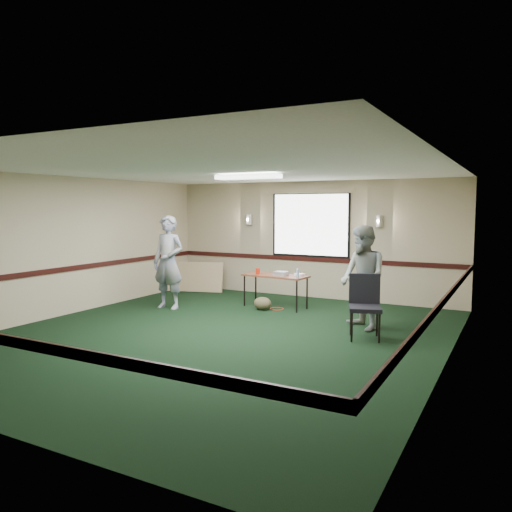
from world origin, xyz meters
The scene contains 13 objects.
ground centered at (0.00, 0.00, 0.00)m, with size 8.00×8.00×0.00m, color black.
room_shell centered at (0.00, 2.12, 1.58)m, with size 8.00×8.02×8.00m.
folding_table centered at (-0.19, 2.51, 0.64)m, with size 1.43×0.68×0.69m.
projector centered at (-0.03, 2.46, 0.73)m, with size 0.27×0.22×0.09m, color #93939B.
game_console centered at (0.31, 2.63, 0.71)m, with size 0.19×0.15×0.05m, color white.
red_cup centered at (-0.55, 2.42, 0.76)m, with size 0.09×0.09×0.13m, color #B4220C.
water_bottle centered at (0.41, 2.31, 0.78)m, with size 0.05×0.05×0.18m, color #80A2D2.
duffel_bag centered at (-0.30, 2.15, 0.13)m, with size 0.38×0.29×0.27m, color #453F27.
cable_coil centered at (-0.08, 2.36, 0.01)m, with size 0.29×0.29×0.01m, color red.
folded_table centered at (-2.84, 3.36, 0.37)m, with size 1.44×0.06×0.74m, color tan.
conference_chair centered at (2.15, 0.99, 0.60)m, with size 0.64×0.65×1.02m.
person_left centered at (-2.11, 1.39, 0.97)m, with size 0.71×0.46×1.94m, color #3E4F89.
person_right centered at (1.96, 1.51, 0.90)m, with size 0.87×0.68×1.80m, color #7999BC.
Camera 1 is at (4.32, -6.81, 2.09)m, focal length 35.00 mm.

